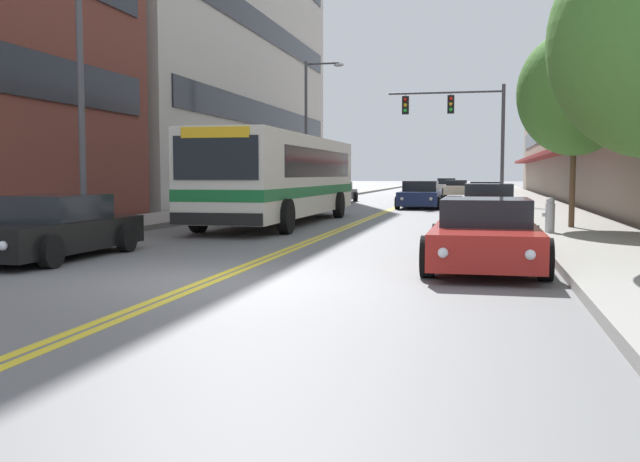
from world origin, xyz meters
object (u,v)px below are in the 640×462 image
at_px(city_bus, 283,175).
at_px(car_champagne_moving_lead, 457,189).
at_px(car_red_parked_right_foreground, 485,235).
at_px(fire_hydrant, 550,215).
at_px(car_white_parked_right_mid, 488,206).
at_px(street_lamp_left_far, 311,120).
at_px(street_lamp_left_near, 92,21).
at_px(traffic_signal_mast, 462,120).
at_px(car_beige_parked_left_mid, 312,196).
at_px(car_silver_moving_second, 447,186).
at_px(car_navy_moving_third, 420,196).
at_px(car_black_parked_left_far, 49,229).
at_px(car_charcoal_parked_left_near, 336,193).
at_px(street_tree_right_mid, 575,93).
at_px(car_slate_blue_parked_right_far, 485,193).

bearing_deg(city_bus, car_champagne_moving_lead, 80.97).
distance_m(car_red_parked_right_foreground, fire_hydrant, 6.49).
height_order(car_white_parked_right_mid, car_champagne_moving_lead, car_white_parked_right_mid).
height_order(car_red_parked_right_foreground, street_lamp_left_far, street_lamp_left_far).
relative_size(street_lamp_left_near, fire_hydrant, 9.71).
xyz_separation_m(car_white_parked_right_mid, traffic_signal_mast, (-1.24, 13.05, 3.76)).
xyz_separation_m(car_beige_parked_left_mid, car_red_parked_right_foreground, (8.57, -22.47, 0.04)).
height_order(city_bus, street_lamp_left_far, street_lamp_left_far).
height_order(car_beige_parked_left_mid, car_silver_moving_second, car_silver_moving_second).
bearing_deg(city_bus, car_beige_parked_left_mid, 98.58).
bearing_deg(city_bus, car_navy_moving_third, 72.67).
distance_m(city_bus, car_champagne_moving_lead, 31.23).
xyz_separation_m(car_black_parked_left_far, car_red_parked_right_foreground, (8.58, 0.42, 0.01)).
bearing_deg(car_black_parked_left_far, car_champagne_moving_lead, 80.88).
xyz_separation_m(car_black_parked_left_far, car_silver_moving_second, (5.54, 50.69, 0.02)).
relative_size(car_black_parked_left_far, street_lamp_left_far, 0.60).
height_order(car_white_parked_right_mid, street_lamp_left_far, street_lamp_left_far).
xyz_separation_m(car_charcoal_parked_left_near, street_lamp_left_near, (-0.62, -26.15, 4.76)).
bearing_deg(car_champagne_moving_lead, street_tree_right_mid, -82.52).
bearing_deg(car_slate_blue_parked_right_far, car_black_parked_left_far, -107.05).
distance_m(city_bus, fire_hydrant, 9.52).
xyz_separation_m(car_slate_blue_parked_right_far, car_navy_moving_third, (-3.16, -5.47, 0.02)).
relative_size(street_tree_right_mid, fire_hydrant, 6.03).
relative_size(city_bus, street_lamp_left_near, 1.39).
height_order(car_charcoal_parked_left_near, street_tree_right_mid, street_tree_right_mid).
distance_m(car_silver_moving_second, fire_hydrant, 44.26).
bearing_deg(car_slate_blue_parked_right_far, street_lamp_left_near, -110.16).
xyz_separation_m(car_slate_blue_parked_right_far, car_silver_moving_second, (-3.17, 22.29, 0.01)).
height_order(city_bus, car_beige_parked_left_mid, city_bus).
relative_size(car_beige_parked_left_mid, car_champagne_moving_lead, 0.97).
bearing_deg(car_charcoal_parked_left_near, car_champagne_moving_lead, 62.05).
bearing_deg(car_beige_parked_left_mid, car_charcoal_parked_left_near, 90.21).
xyz_separation_m(car_charcoal_parked_left_near, street_tree_right_mid, (11.05, -20.34, 3.41)).
xyz_separation_m(car_red_parked_right_foreground, car_slate_blue_parked_right_far, (0.14, 27.99, 0.01)).
bearing_deg(car_black_parked_left_far, street_lamp_left_near, 102.11).
distance_m(car_navy_moving_third, traffic_signal_mast, 4.48).
bearing_deg(car_beige_parked_left_mid, street_tree_right_mid, -52.01).
bearing_deg(city_bus, street_lamp_left_near, -107.00).
distance_m(city_bus, car_silver_moving_second, 39.94).
height_order(car_champagne_moving_lead, street_lamp_left_far, street_lamp_left_far).
relative_size(car_red_parked_right_foreground, car_white_parked_right_mid, 1.08).
height_order(car_white_parked_right_mid, fire_hydrant, car_white_parked_right_mid).
height_order(city_bus, car_charcoal_parked_left_near, city_bus).
bearing_deg(car_beige_parked_left_mid, car_red_parked_right_foreground, -69.13).
xyz_separation_m(car_charcoal_parked_left_near, car_beige_parked_left_mid, (0.02, -6.22, -0.02)).
height_order(city_bus, street_lamp_left_near, street_lamp_left_near).
height_order(car_champagne_moving_lead, traffic_signal_mast, traffic_signal_mast).
distance_m(car_charcoal_parked_left_near, car_slate_blue_parked_right_far, 8.75).
bearing_deg(car_black_parked_left_far, street_lamp_left_far, 91.54).
distance_m(car_charcoal_parked_left_near, fire_hydrant, 24.66).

